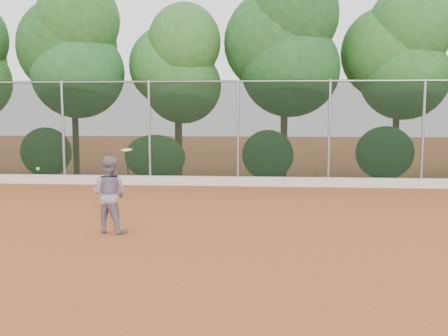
{
  "coord_description": "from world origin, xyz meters",
  "views": [
    {
      "loc": [
        0.83,
        -9.62,
        2.46
      ],
      "look_at": [
        0.0,
        1.0,
        1.25
      ],
      "focal_mm": 40.0,
      "sensor_mm": 36.0,
      "label": 1
    }
  ],
  "objects": [
    {
      "name": "tennis_ball_in_flight",
      "position": [
        -3.82,
        0.31,
        1.28
      ],
      "size": [
        0.07,
        0.07,
        0.07
      ],
      "color": "#BEDF32",
      "rests_on": "ground"
    },
    {
      "name": "concrete_curb",
      "position": [
        0.0,
        6.82,
        0.15
      ],
      "size": [
        24.0,
        0.2,
        0.3
      ],
      "primitive_type": "cube",
      "color": "silver",
      "rests_on": "ground"
    },
    {
      "name": "chainlink_fence",
      "position": [
        -0.0,
        7.0,
        1.86
      ],
      "size": [
        24.09,
        0.09,
        3.5
      ],
      "color": "black",
      "rests_on": "ground"
    },
    {
      "name": "tennis_racket",
      "position": [
        -1.86,
        0.02,
        1.66
      ],
      "size": [
        0.28,
        0.28,
        0.52
      ],
      "color": "black",
      "rests_on": "ground"
    },
    {
      "name": "tennis_player",
      "position": [
        -2.27,
        0.18,
        0.78
      ],
      "size": [
        0.88,
        0.75,
        1.56
      ],
      "primitive_type": "imported",
      "rotation": [
        0.0,
        0.0,
        2.91
      ],
      "color": "gray",
      "rests_on": "ground"
    },
    {
      "name": "foliage_backdrop",
      "position": [
        -0.55,
        8.98,
        4.4
      ],
      "size": [
        23.7,
        3.63,
        7.55
      ],
      "color": "#3B2716",
      "rests_on": "ground"
    },
    {
      "name": "ground",
      "position": [
        0.0,
        0.0,
        0.0
      ],
      "size": [
        80.0,
        80.0,
        0.0
      ],
      "primitive_type": "plane",
      "color": "#A24F26",
      "rests_on": "ground"
    }
  ]
}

